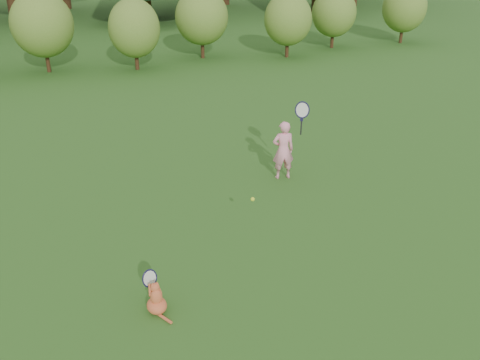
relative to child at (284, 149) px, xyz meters
name	(u,v)px	position (x,y,z in m)	size (l,w,h in m)	color
ground	(244,239)	(-1.56, -2.03, -0.65)	(100.00, 100.00, 0.00)	#215417
shrub_row	(128,28)	(-1.56, 10.97, 0.75)	(28.00, 3.00, 2.80)	#587D26
child	(284,149)	(0.00, 0.00, 0.00)	(0.71, 0.46, 1.84)	pink
cat	(156,296)	(-3.29, -3.40, -0.41)	(0.33, 0.62, 0.63)	#CC5427
tennis_ball	(253,199)	(-1.37, -1.91, 0.01)	(0.07, 0.07, 0.07)	#C5C917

